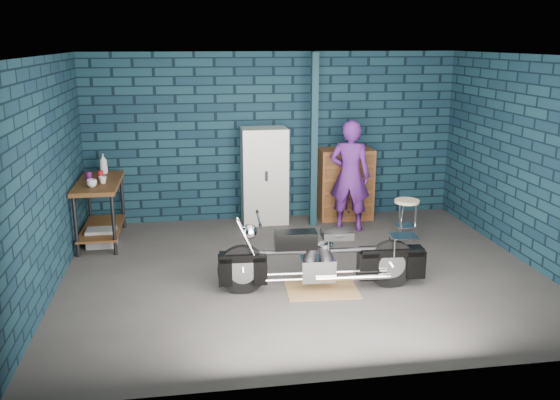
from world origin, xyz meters
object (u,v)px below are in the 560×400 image
Objects in this scene: motorcycle at (322,253)px; person at (350,176)px; locker at (264,176)px; storage_bin at (102,238)px; shop_stool at (406,221)px; workbench at (101,211)px; tool_chest at (345,184)px.

person is at bearing 70.45° from motorcycle.
locker reaches higher than motorcycle.
shop_stool is (4.36, -0.53, 0.19)m from storage_bin.
tool_chest reaches higher than workbench.
tool_chest is (1.34, 0.00, -0.19)m from locker.
person is at bearing -0.07° from workbench.
workbench is 0.82× the size of person.
locker reaches higher than tool_chest.
tool_chest is (3.81, 0.81, 0.45)m from storage_bin.
motorcycle is 3.23× the size of shop_stool.
workbench is 0.40m from storage_bin.
shop_stool is (1.90, -1.34, -0.45)m from locker.
tool_chest reaches higher than shop_stool.
workbench is at bearing 170.14° from shop_stool.
person is 2.65× the size of shop_stool.
person is 1.11× the size of locker.
motorcycle is 2.16m from shop_stool.
workbench is 3.58m from motorcycle.
tool_chest is (0.10, 0.58, -0.28)m from person.
tool_chest is at bearing 73.07° from motorcycle.
motorcycle is at bearing -110.17° from tool_chest.
person reaches higher than workbench.
motorcycle is at bearing 90.43° from person.
workbench is at bearing -171.45° from tool_chest.
storage_bin is at bearing 26.76° from person.
tool_chest reaches higher than storage_bin.
storage_bin is at bearing 147.69° from motorcycle.
person is 1.38m from locker.
tool_chest is 1.47m from shop_stool.
motorcycle reaches higher than storage_bin.
locker is 2.36m from shop_stool.
shop_stool is (0.65, -0.76, -0.53)m from person.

